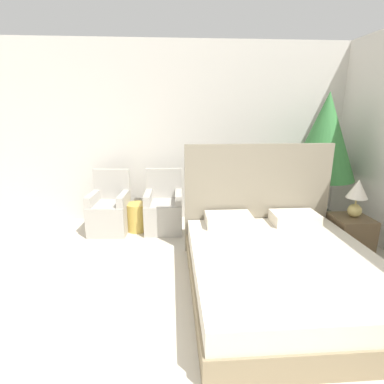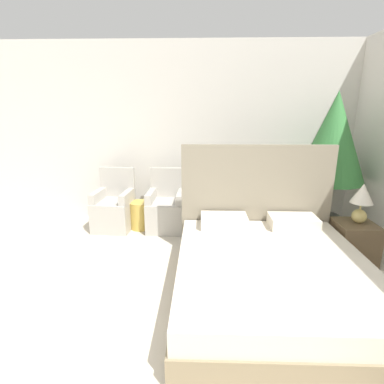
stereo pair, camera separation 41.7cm
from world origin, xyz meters
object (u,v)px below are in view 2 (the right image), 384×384
Objects in this scene: bed at (269,270)px; potted_palm at (333,143)px; armchair_near_window_left at (114,210)px; nightstand at (353,242)px; side_table at (141,215)px; armchair_near_window_right at (166,211)px; table_lamp at (362,199)px.

bed is 1.02× the size of potted_palm.
armchair_near_window_left reaches higher than nightstand.
nightstand is at bearing -18.88° from side_table.
armchair_near_window_right is (-1.26, 1.70, 0.03)m from bed.
side_table is (-0.42, 0.02, -0.08)m from armchair_near_window_right.
potted_palm is at bearing 54.05° from bed.
nightstand is 3.05m from side_table.
table_lamp reaches higher than side_table.
table_lamp reaches higher than armchair_near_window_right.
armchair_near_window_left is 3.50m from table_lamp.
potted_palm is 1.04m from table_lamp.
armchair_near_window_left is (-2.09, 1.70, 0.03)m from bed.
potted_palm is (3.26, -0.09, 1.09)m from armchair_near_window_left.
bed is 4.34× the size of table_lamp.
armchair_near_window_left is 0.43m from side_table.
side_table is (0.42, 0.02, -0.08)m from armchair_near_window_left.
armchair_near_window_left is at bearing -178.17° from armchair_near_window_right.
nightstand is (0.03, -0.88, -1.14)m from potted_palm.
potted_palm reaches higher than armchair_near_window_right.
armchair_near_window_left and armchair_near_window_right have the same top height.
potted_palm is at bearing 92.22° from nightstand.
table_lamp is (0.03, 0.02, 0.56)m from nightstand.
armchair_near_window_right reaches higher than nightstand.
nightstand is 1.02× the size of table_lamp.
table_lamp is (3.32, -0.95, 0.51)m from armchair_near_window_left.
bed is 2.27× the size of armchair_near_window_left.
armchair_near_window_right is at bearing 126.42° from bed.
armchair_near_window_left is at bearing -177.44° from side_table.
armchair_near_window_left is 3.44m from potted_palm.
potted_palm reaches higher than side_table.
nightstand reaches higher than side_table.
potted_palm is (1.17, 1.61, 1.12)m from bed.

